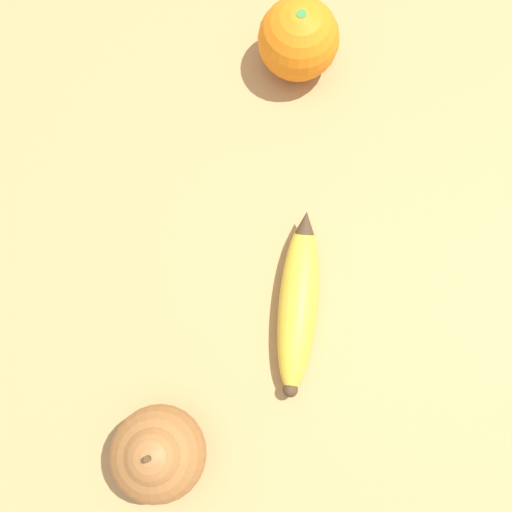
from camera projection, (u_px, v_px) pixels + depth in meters
ground_plane at (137, 289)px, 0.59m from camera, size 3.00×3.00×0.00m
banana at (298, 302)px, 0.57m from camera, size 0.18×0.09×0.04m
orange at (298, 39)px, 0.61m from camera, size 0.08×0.08×0.08m
pear at (158, 454)px, 0.51m from camera, size 0.08×0.08×0.10m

